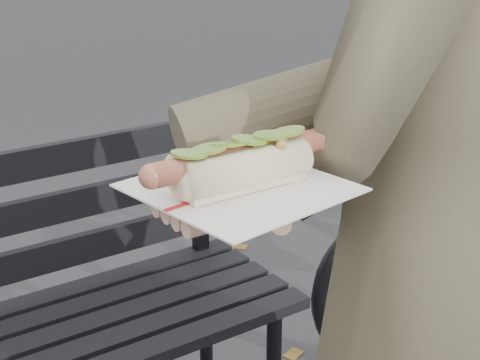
% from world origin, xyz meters
% --- Properties ---
extents(person, '(0.77, 0.65, 1.80)m').
position_xyz_m(person, '(0.35, 0.11, 0.90)').
color(person, '#484430').
rests_on(person, ground).
extents(held_hotdog, '(0.63, 0.32, 0.20)m').
position_xyz_m(held_hotdog, '(0.14, 0.07, 1.20)').
color(held_hotdog, '#484430').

